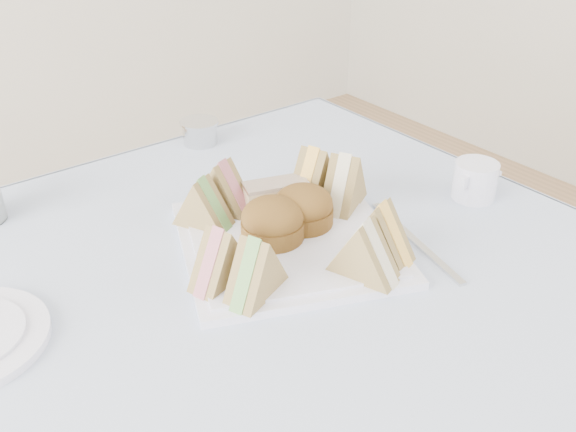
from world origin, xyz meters
TOP-DOWN VIEW (x-y plane):
  - tablecloth at (0.00, 0.00)m, footprint 1.02×1.02m
  - serving_plate at (0.09, 0.08)m, footprint 0.38×0.38m
  - sandwich_fl_a at (-0.04, 0.05)m, footprint 0.10×0.07m
  - sandwich_fl_b at (-0.02, 0.01)m, footprint 0.10×0.07m
  - sandwich_fr_a at (0.16, -0.03)m, footprint 0.07×0.10m
  - sandwich_fr_b at (0.11, -0.05)m, footprint 0.07×0.10m
  - sandwich_bl_a at (0.02, 0.18)m, footprint 0.07×0.10m
  - sandwich_bl_b at (0.06, 0.20)m, footprint 0.07×0.10m
  - sandwich_br_a at (0.21, 0.10)m, footprint 0.11×0.09m
  - sandwich_br_b at (0.19, 0.15)m, footprint 0.11×0.08m
  - scone_left at (0.07, 0.09)m, footprint 0.12×0.12m
  - scone_right at (0.13, 0.10)m, footprint 0.09×0.09m
  - pastry_slice at (0.13, 0.16)m, footprint 0.10×0.07m
  - tea_strainer at (0.18, 0.46)m, footprint 0.09×0.09m
  - knife at (0.20, 0.05)m, footprint 0.05×0.20m
  - fork at (0.23, -0.04)m, footprint 0.06×0.19m
  - creamer_jug at (0.41, 0.01)m, footprint 0.08×0.08m

SIDE VIEW (x-z plane):
  - tablecloth at x=0.00m, z-range 0.74..0.75m
  - knife at x=0.20m, z-range 0.75..0.75m
  - fork at x=0.23m, z-range 0.75..0.75m
  - serving_plate at x=0.09m, z-range 0.75..0.76m
  - tea_strainer at x=0.18m, z-range 0.75..0.79m
  - creamer_jug at x=0.41m, z-range 0.75..0.81m
  - pastry_slice at x=0.13m, z-range 0.76..0.80m
  - scone_right at x=0.13m, z-range 0.76..0.82m
  - scone_left at x=0.07m, z-range 0.76..0.82m
  - sandwich_bl_a at x=0.02m, z-range 0.76..0.84m
  - sandwich_fl_a at x=-0.04m, z-range 0.76..0.84m
  - sandwich_fl_b at x=-0.02m, z-range 0.76..0.84m
  - sandwich_bl_b at x=0.06m, z-range 0.76..0.84m
  - sandwich_fr_b at x=0.11m, z-range 0.76..0.84m
  - sandwich_fr_a at x=0.16m, z-range 0.76..0.84m
  - sandwich_br_b at x=0.19m, z-range 0.76..0.84m
  - sandwich_br_a at x=0.21m, z-range 0.76..0.85m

